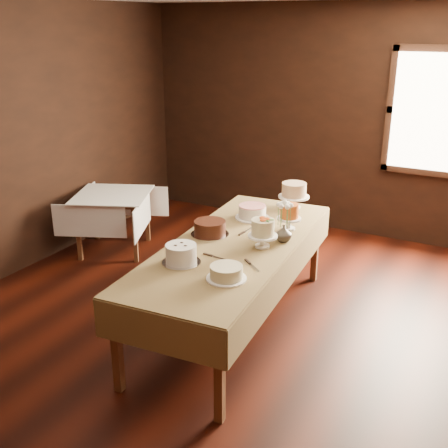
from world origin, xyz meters
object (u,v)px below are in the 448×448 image
cake_speckled (294,197)px  cake_cream (226,273)px  cake_lattice (252,213)px  cake_server_a (220,258)px  cake_server_d (277,238)px  cake_flowers (263,235)px  cake_chocolate (210,228)px  cake_server_e (186,250)px  cake_server_b (254,268)px  side_table (113,201)px  cake_swirl (181,255)px  flower_vase (284,233)px  display_table (234,250)px  cake_caramel (289,218)px  cake_server_c (248,230)px

cake_speckled → cake_cream: 1.77m
cake_speckled → cake_lattice: 0.54m
cake_server_a → cake_lattice: bearing=106.5°
cake_server_a → cake_server_d: 0.65m
cake_lattice → cake_flowers: cake_flowers is taller
cake_chocolate → cake_server_e: (0.00, -0.40, -0.06)m
cake_chocolate → cake_server_b: bearing=-34.2°
side_table → cake_flowers: size_ratio=4.28×
cake_swirl → flower_vase: (0.53, 0.80, -0.00)m
cake_chocolate → cake_server_a: (0.33, -0.41, -0.06)m
side_table → cake_chocolate: size_ratio=3.07×
display_table → cake_server_b: bearing=-44.9°
cake_caramel → cake_chocolate: 0.73m
cake_flowers → cake_server_b: cake_flowers is taller
cake_cream → cake_server_a: size_ratio=1.24×
flower_vase → cake_speckled: bearing=106.3°
display_table → cake_server_e: cake_server_e is taller
display_table → cake_server_a: (0.05, -0.33, 0.06)m
side_table → cake_cream: size_ratio=3.66×
cake_caramel → cake_cream: cake_caramel is taller
cake_lattice → cake_cream: bearing=-72.4°
cake_caramel → cake_chocolate: cake_caramel is taller
cake_caramel → cake_server_e: size_ratio=1.06×
cake_server_b → cake_server_e: size_ratio=1.00×
cake_flowers → cake_server_a: size_ratio=1.06×
cake_chocolate → cake_cream: cake_chocolate is taller
display_table → side_table: display_table is taller
flower_vase → cake_flowers: bearing=-117.4°
cake_cream → flower_vase: (0.08, 0.88, 0.02)m
side_table → cake_server_e: size_ratio=4.55×
display_table → cake_swirl: cake_swirl is taller
cake_caramel → cake_flowers: bearing=-94.2°
cake_server_c → cake_server_d: size_ratio=1.00×
cake_server_b → cake_chocolate: bearing=-175.7°
cake_speckled → cake_server_a: (-0.04, -1.46, -0.12)m
side_table → cake_flowers: 2.44m
display_table → cake_cream: cake_cream is taller
cake_swirl → cake_server_d: 0.95m
cake_speckled → flower_vase: 0.92m
side_table → cake_speckled: 2.16m
cake_speckled → cake_caramel: bearing=-72.2°
flower_vase → cake_server_d: bearing=154.2°
cake_chocolate → cake_swirl: bearing=-80.7°
display_table → cake_server_c: cake_server_c is taller
cake_server_c → flower_vase: flower_vase is taller
side_table → cake_lattice: bearing=-6.5°
cake_server_b → cake_server_d: 0.65m
display_table → cake_server_d: 0.40m
cake_server_c → cake_server_e: bearing=164.3°
cake_server_c → cake_server_a: bearing=-168.7°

